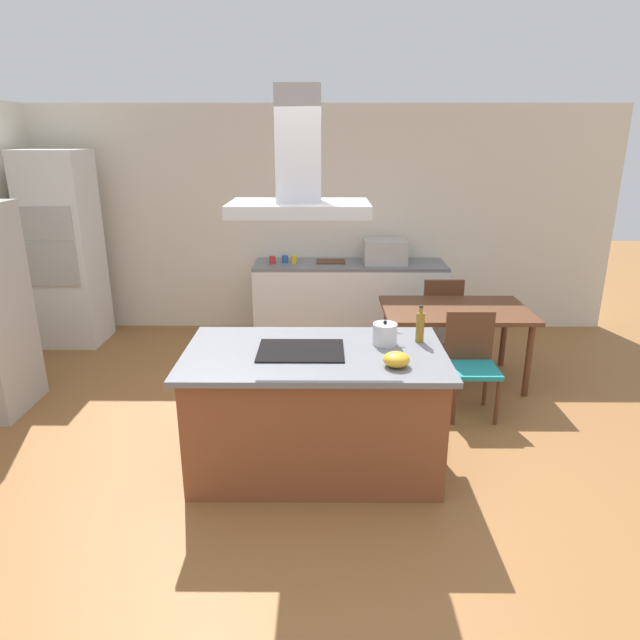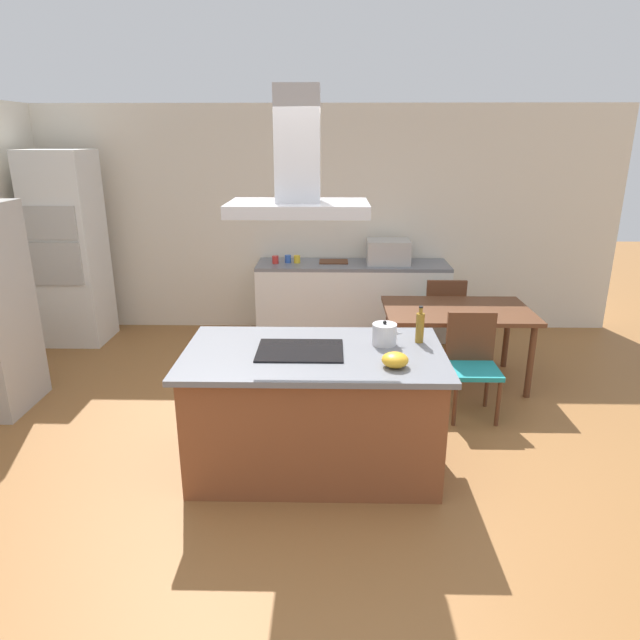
% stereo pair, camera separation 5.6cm
% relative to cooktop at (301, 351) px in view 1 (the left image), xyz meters
% --- Properties ---
extents(ground, '(16.00, 16.00, 0.00)m').
position_rel_cooktop_xyz_m(ground, '(0.10, 1.50, -0.91)').
color(ground, '#936033').
extents(wall_back, '(7.20, 0.10, 2.70)m').
position_rel_cooktop_xyz_m(wall_back, '(0.10, 3.25, 0.44)').
color(wall_back, beige).
rests_on(wall_back, ground).
extents(kitchen_island, '(1.83, 1.05, 0.90)m').
position_rel_cooktop_xyz_m(kitchen_island, '(0.10, 0.00, -0.45)').
color(kitchen_island, brown).
rests_on(kitchen_island, ground).
extents(cooktop, '(0.60, 0.44, 0.01)m').
position_rel_cooktop_xyz_m(cooktop, '(0.00, 0.00, 0.00)').
color(cooktop, black).
rests_on(cooktop, kitchen_island).
extents(tea_kettle, '(0.23, 0.18, 0.18)m').
position_rel_cooktop_xyz_m(tea_kettle, '(0.60, 0.15, 0.07)').
color(tea_kettle, silver).
rests_on(tea_kettle, kitchen_island).
extents(olive_oil_bottle, '(0.06, 0.06, 0.27)m').
position_rel_cooktop_xyz_m(olive_oil_bottle, '(0.86, 0.20, 0.11)').
color(olive_oil_bottle, olive).
rests_on(olive_oil_bottle, kitchen_island).
extents(mixing_bowl, '(0.18, 0.18, 0.10)m').
position_rel_cooktop_xyz_m(mixing_bowl, '(0.63, -0.26, 0.04)').
color(mixing_bowl, gold).
rests_on(mixing_bowl, kitchen_island).
extents(back_counter, '(2.27, 0.62, 0.90)m').
position_rel_cooktop_xyz_m(back_counter, '(0.47, 2.88, -0.46)').
color(back_counter, silver).
rests_on(back_counter, ground).
extents(countertop_microwave, '(0.50, 0.38, 0.28)m').
position_rel_cooktop_xyz_m(countertop_microwave, '(0.89, 2.88, 0.13)').
color(countertop_microwave, '#B2AFAA').
rests_on(countertop_microwave, back_counter).
extents(coffee_mug_red, '(0.08, 0.08, 0.09)m').
position_rel_cooktop_xyz_m(coffee_mug_red, '(-0.45, 2.85, 0.04)').
color(coffee_mug_red, red).
rests_on(coffee_mug_red, back_counter).
extents(coffee_mug_blue, '(0.08, 0.08, 0.09)m').
position_rel_cooktop_xyz_m(coffee_mug_blue, '(-0.30, 2.90, 0.04)').
color(coffee_mug_blue, '#2D56B2').
rests_on(coffee_mug_blue, back_counter).
extents(coffee_mug_yellow, '(0.08, 0.08, 0.09)m').
position_rel_cooktop_xyz_m(coffee_mug_yellow, '(-0.19, 2.89, 0.04)').
color(coffee_mug_yellow, gold).
rests_on(coffee_mug_yellow, back_counter).
extents(cutting_board, '(0.34, 0.24, 0.02)m').
position_rel_cooktop_xyz_m(cutting_board, '(0.24, 2.93, 0.00)').
color(cutting_board, '#59331E').
rests_on(cutting_board, back_counter).
extents(wall_oven_stack, '(0.70, 0.66, 2.20)m').
position_rel_cooktop_xyz_m(wall_oven_stack, '(-2.80, 2.65, 0.20)').
color(wall_oven_stack, silver).
rests_on(wall_oven_stack, ground).
extents(dining_table, '(1.40, 0.90, 0.75)m').
position_rel_cooktop_xyz_m(dining_table, '(1.44, 1.54, -0.24)').
color(dining_table, '#59331E').
rests_on(dining_table, ground).
extents(chair_facing_back_wall, '(0.42, 0.42, 0.89)m').
position_rel_cooktop_xyz_m(chair_facing_back_wall, '(1.44, 2.20, -0.40)').
color(chair_facing_back_wall, teal).
rests_on(chair_facing_back_wall, ground).
extents(chair_facing_island, '(0.42, 0.42, 0.89)m').
position_rel_cooktop_xyz_m(chair_facing_island, '(1.44, 0.87, -0.40)').
color(chair_facing_island, teal).
rests_on(chair_facing_island, ground).
extents(range_hood, '(0.90, 0.55, 0.78)m').
position_rel_cooktop_xyz_m(range_hood, '(0.00, 0.00, 1.20)').
color(range_hood, '#ADADB2').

